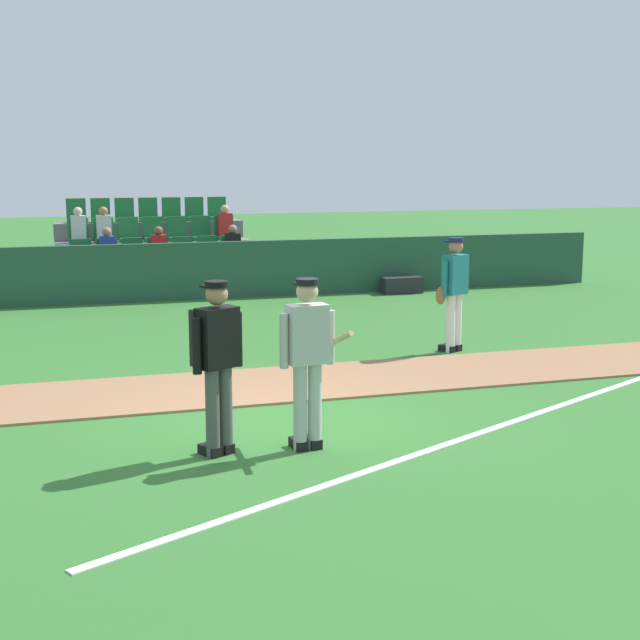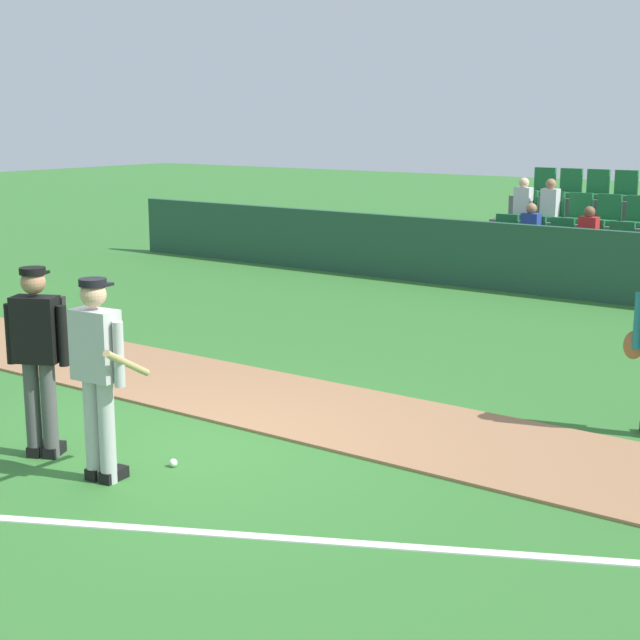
{
  "view_description": "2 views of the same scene",
  "coord_description": "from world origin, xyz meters",
  "views": [
    {
      "loc": [
        -2.42,
        -9.5,
        2.91
      ],
      "look_at": [
        0.89,
        1.28,
        0.92
      ],
      "focal_mm": 50.8,
      "sensor_mm": 36.0,
      "label": 1
    },
    {
      "loc": [
        6.16,
        -6.19,
        3.07
      ],
      "look_at": [
        0.71,
        1.32,
        1.1
      ],
      "focal_mm": 54.09,
      "sensor_mm": 36.0,
      "label": 2
    }
  ],
  "objects": [
    {
      "name": "ground_plane",
      "position": [
        0.0,
        0.0,
        0.0
      ],
      "size": [
        80.0,
        80.0,
        0.0
      ],
      "primitive_type": "plane",
      "color": "#33702D"
    },
    {
      "name": "infield_dirt_path",
      "position": [
        0.0,
        1.71,
        0.01
      ],
      "size": [
        28.0,
        1.89,
        0.03
      ],
      "primitive_type": "cube",
      "color": "#9E704C",
      "rests_on": "ground"
    },
    {
      "name": "foul_line_chalk",
      "position": [
        3.0,
        -0.5,
        0.01
      ],
      "size": [
        10.77,
        5.46,
        0.01
      ],
      "primitive_type": "cube",
      "rotation": [
        0.0,
        0.0,
        0.46
      ],
      "color": "white",
      "rests_on": "ground"
    },
    {
      "name": "dugout_fence",
      "position": [
        0.0,
        9.47,
        0.61
      ],
      "size": [
        20.0,
        0.16,
        1.21
      ],
      "primitive_type": "cube",
      "color": "#234C38",
      "rests_on": "ground"
    },
    {
      "name": "stadium_bleachers",
      "position": [
        -0.0,
        11.33,
        0.62
      ],
      "size": [
        4.45,
        2.95,
        2.05
      ],
      "color": "slate",
      "rests_on": "ground"
    },
    {
      "name": "batter_grey_jersey",
      "position": [
        0.07,
        -0.97,
        0.97
      ],
      "size": [
        0.71,
        0.76,
        1.76
      ],
      "color": "#B2B2B2",
      "rests_on": "ground"
    },
    {
      "name": "umpire_home_plate",
      "position": [
        -0.84,
        -0.86,
        1.0
      ],
      "size": [
        0.54,
        0.44,
        1.76
      ],
      "color": "#4C4C4C",
      "rests_on": "ground"
    },
    {
      "name": "baseball",
      "position": [
        0.32,
        -0.37,
        0.04
      ],
      "size": [
        0.07,
        0.07,
        0.07
      ],
      "primitive_type": "sphere",
      "color": "white",
      "rests_on": "ground"
    }
  ]
}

